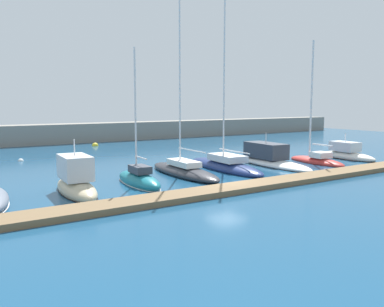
# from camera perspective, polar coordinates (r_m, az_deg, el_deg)

# --- Properties ---
(ground_plane) EXTENTS (120.00, 120.00, 0.00)m
(ground_plane) POSITION_cam_1_polar(r_m,az_deg,el_deg) (28.77, 4.85, -4.50)
(ground_plane) COLOR navy
(dock_pier) EXTENTS (45.69, 2.17, 0.36)m
(dock_pier) POSITION_cam_1_polar(r_m,az_deg,el_deg) (27.41, 7.09, -4.72)
(dock_pier) COLOR brown
(dock_pier) RESTS_ON ground_plane
(breakwater_seawall) EXTENTS (108.00, 3.57, 2.79)m
(breakwater_seawall) POSITION_cam_1_polar(r_m,az_deg,el_deg) (61.72, -16.75, 2.75)
(breakwater_seawall) COLOR gray
(breakwater_seawall) RESTS_ON ground_plane
(motorboat_sand_third) EXTENTS (2.42, 6.84, 3.90)m
(motorboat_sand_third) POSITION_cam_1_polar(r_m,az_deg,el_deg) (27.21, -16.04, -3.91)
(motorboat_sand_third) COLOR beige
(motorboat_sand_third) RESTS_ON ground_plane
(sailboat_teal_fourth) EXTENTS (2.12, 6.35, 9.97)m
(sailboat_teal_fourth) POSITION_cam_1_polar(r_m,az_deg,el_deg) (29.22, -7.51, -3.64)
(sailboat_teal_fourth) COLOR #19707F
(sailboat_teal_fourth) RESTS_ON ground_plane
(sailboat_charcoal_fifth) EXTENTS (2.90, 9.84, 16.83)m
(sailboat_charcoal_fifth) POSITION_cam_1_polar(r_m,az_deg,el_deg) (32.79, -1.17, -2.37)
(sailboat_charcoal_fifth) COLOR #2D2D33
(sailboat_charcoal_fifth) RESTS_ON ground_plane
(sailboat_navy_sixth) EXTENTS (3.44, 10.65, 17.62)m
(sailboat_navy_sixth) POSITION_cam_1_polar(r_m,az_deg,el_deg) (35.68, 4.66, -1.64)
(sailboat_navy_sixth) COLOR navy
(sailboat_navy_sixth) RESTS_ON ground_plane
(motorboat_white_seventh) EXTENTS (3.53, 10.11, 3.27)m
(motorboat_white_seventh) POSITION_cam_1_polar(r_m,az_deg,el_deg) (38.85, 10.96, -0.74)
(motorboat_white_seventh) COLOR white
(motorboat_white_seventh) RESTS_ON ground_plane
(sailboat_red_eighth) EXTENTS (2.93, 7.05, 12.15)m
(sailboat_red_eighth) POSITION_cam_1_polar(r_m,az_deg,el_deg) (41.18, 17.15, -0.84)
(sailboat_red_eighth) COLOR #B72D28
(sailboat_red_eighth) RESTS_ON ground_plane
(motorboat_ivory_ninth) EXTENTS (2.47, 6.71, 2.95)m
(motorboat_ivory_ninth) POSITION_cam_1_polar(r_m,az_deg,el_deg) (45.30, 21.00, -0.07)
(motorboat_ivory_ninth) COLOR silver
(motorboat_ivory_ninth) RESTS_ON ground_plane
(mooring_buoy_white) EXTENTS (0.54, 0.54, 0.54)m
(mooring_buoy_white) POSITION_cam_1_polar(r_m,az_deg,el_deg) (43.96, -22.98, -1.00)
(mooring_buoy_white) COLOR white
(mooring_buoy_white) RESTS_ON ground_plane
(mooring_buoy_yellow) EXTENTS (0.89, 0.89, 0.89)m
(mooring_buoy_yellow) POSITION_cam_1_polar(r_m,az_deg,el_deg) (56.39, -13.49, 1.05)
(mooring_buoy_yellow) COLOR yellow
(mooring_buoy_yellow) RESTS_ON ground_plane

